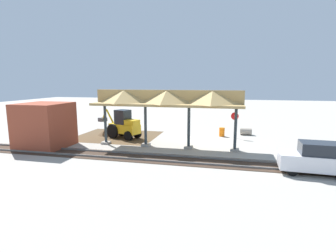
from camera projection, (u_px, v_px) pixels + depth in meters
The scene contains 11 objects.
ground_plane at pixel (208, 140), 25.52m from camera, with size 120.00×120.00×0.00m, color #9E998E.
dirt_work_zone at pixel (117, 136), 27.17m from camera, with size 8.20×7.00×0.01m, color brown.
platform_canopy at pixel (167, 99), 21.86m from camera, with size 12.54×3.20×4.90m.
rail_tracks at pixel (200, 161), 18.50m from camera, with size 60.00×2.58×0.15m.
stop_sign at pixel (235, 119), 26.02m from camera, with size 0.75×0.20×2.58m.
backhoe at pixel (123, 125), 26.15m from camera, with size 5.10×2.94×2.82m.
dirt_mound at pixel (110, 134), 28.06m from camera, with size 5.38×5.38×1.95m, color brown.
concrete_pipe at pixel (246, 131), 27.71m from camera, with size 1.17×0.76×0.74m.
brick_utility_building at pixel (45, 125), 22.42m from camera, with size 3.76×3.94×3.79m, color brown.
distant_parked_car at pixel (317, 159), 15.82m from camera, with size 4.29×1.99×1.98m.
traffic_barrel at pixel (222, 132), 26.96m from camera, with size 0.56×0.56×0.90m, color orange.
Camera 1 is at (-1.85, 25.17, 5.57)m, focal length 28.00 mm.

